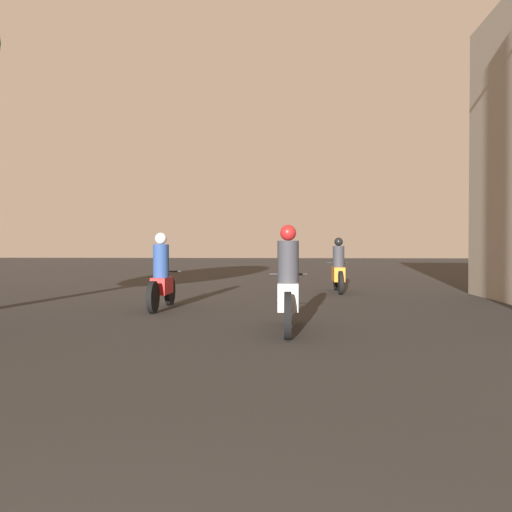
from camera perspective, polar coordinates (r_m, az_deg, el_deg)
motorcycle_silver at (r=7.54m, az=3.69°, el=-3.74°), size 0.60×1.96×1.61m
motorcycle_red at (r=10.43m, az=-10.73°, el=-2.54°), size 0.60×1.98×1.57m
motorcycle_orange at (r=14.29m, az=9.39°, el=-1.65°), size 0.60×2.00×1.55m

